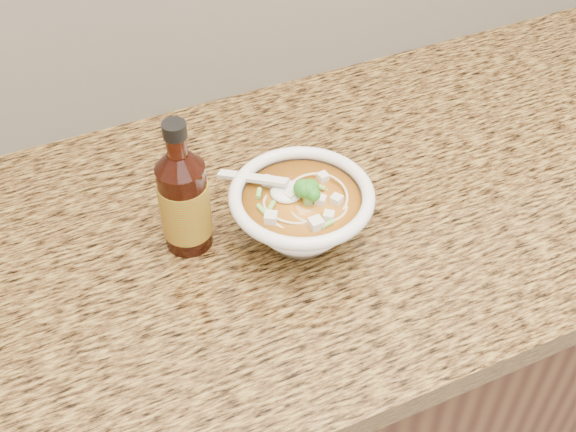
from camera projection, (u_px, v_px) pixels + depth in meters
name	position (u px, v px, depth m)	size (l,w,h in m)	color
cabinet	(351.00, 363.00, 1.42)	(4.00, 0.65, 0.86)	black
counter_slab	(369.00, 196.00, 1.10)	(4.00, 0.68, 0.04)	olive
soup_bowl	(301.00, 214.00, 0.98)	(0.20, 0.20, 0.11)	white
hot_sauce_bottle	(184.00, 201.00, 0.95)	(0.09, 0.09, 0.21)	#391007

